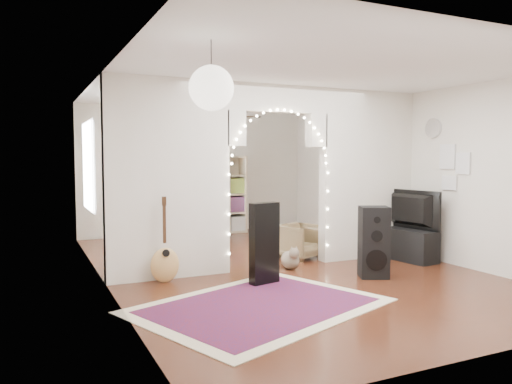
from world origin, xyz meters
name	(u,v)px	position (x,y,z in m)	size (l,w,h in m)	color
floor	(276,266)	(0.00, 0.00, 0.00)	(7.50, 7.50, 0.00)	black
ceiling	(277,85)	(0.00, 0.00, 2.70)	(5.00, 7.50, 0.02)	white
wall_back	(197,171)	(0.00, 3.75, 1.35)	(5.00, 0.02, 2.70)	silver
wall_front	(490,193)	(0.00, -3.75, 1.35)	(5.00, 0.02, 2.70)	silver
wall_left	(103,180)	(-2.50, 0.00, 1.35)	(0.02, 7.50, 2.70)	silver
wall_right	(407,174)	(2.50, 0.00, 1.35)	(0.02, 7.50, 2.70)	silver
divider_wall	(277,172)	(0.00, 0.00, 1.42)	(5.00, 0.20, 2.70)	silver
fairy_lights	(281,163)	(0.00, -0.13, 1.55)	(1.64, 0.04, 1.60)	#FFEABF
window	(88,166)	(-2.47, 1.80, 1.50)	(0.04, 1.20, 1.40)	white
wall_clock	(434,128)	(2.48, -0.60, 2.10)	(0.31, 0.31, 0.03)	white
picture_frames	(452,167)	(2.48, -1.00, 1.50)	(0.02, 0.50, 0.70)	white
paper_lantern	(211,88)	(-1.90, -2.40, 2.25)	(0.40, 0.40, 0.40)	white
ceiling_fan	(227,116)	(0.00, 2.00, 2.40)	(1.10, 1.10, 0.30)	gold
area_rug	(260,306)	(-1.10, -1.73, 0.01)	(2.59, 1.93, 0.02)	maroon
guitar_case	(264,244)	(-0.63, -0.88, 0.53)	(0.40, 0.13, 1.06)	black
acoustic_guitar	(165,251)	(-1.78, -0.25, 0.42)	(0.40, 0.23, 0.96)	tan
tabby_cat	(291,259)	(0.09, -0.27, 0.15)	(0.29, 0.56, 0.37)	brown
floor_speaker	(374,242)	(0.88, -1.18, 0.48)	(0.48, 0.45, 0.97)	black
media_console	(406,244)	(2.10, -0.46, 0.25)	(0.40, 1.00, 0.50)	black
tv	(407,210)	(2.10, -0.46, 0.81)	(1.07, 0.14, 0.62)	black
bookcase	(209,195)	(0.18, 3.50, 0.83)	(1.63, 0.41, 1.67)	beige
dining_table	(181,204)	(-0.51, 3.28, 0.68)	(1.26, 0.89, 0.76)	brown
flower_vase	(181,196)	(-0.51, 3.28, 0.85)	(0.18, 0.18, 0.19)	white
dining_chair_left	(300,241)	(0.61, 0.35, 0.28)	(0.60, 0.62, 0.56)	brown
dining_chair_right	(205,224)	(-0.12, 2.92, 0.28)	(0.60, 0.62, 0.56)	brown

